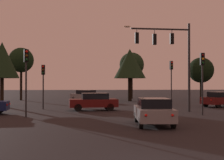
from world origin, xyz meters
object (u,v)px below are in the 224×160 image
(traffic_light_median, at_px, (43,78))
(tree_behind_sign, at_px, (21,60))
(tree_center_horizon, at_px, (132,65))
(tree_lot_edge, at_px, (2,60))
(traffic_signal_mast_arm, at_px, (170,50))
(car_nearside_lane, at_px, (153,111))
(car_crossing_right, at_px, (94,101))
(traffic_light_corner_left, at_px, (26,69))
(tree_left_far, at_px, (201,70))
(traffic_light_far_side, at_px, (171,74))
(car_far_lane, at_px, (222,99))
(car_parked_lot, at_px, (85,96))
(tree_right_cluster, at_px, (130,64))
(traffic_light_corner_right, at_px, (202,71))

(traffic_light_median, xyz_separation_m, tree_behind_sign, (-5.34, 15.90, 2.79))
(tree_center_horizon, xyz_separation_m, tree_lot_edge, (-15.76, -15.38, -0.59))
(traffic_signal_mast_arm, bearing_deg, car_nearside_lane, -111.85)
(traffic_light_median, height_order, car_crossing_right, traffic_light_median)
(traffic_signal_mast_arm, relative_size, traffic_light_corner_left, 1.55)
(tree_left_far, bearing_deg, traffic_light_far_side, -123.73)
(car_crossing_right, height_order, car_far_lane, same)
(tree_behind_sign, xyz_separation_m, tree_lot_edge, (0.64, -12.12, -0.93))
(traffic_signal_mast_arm, xyz_separation_m, car_far_lane, (6.73, 4.89, -4.37))
(car_nearside_lane, xyz_separation_m, tree_lot_edge, (-12.42, 15.04, 3.95))
(tree_left_far, bearing_deg, traffic_light_corner_left, -134.77)
(car_far_lane, relative_size, car_parked_lot, 1.05)
(car_nearside_lane, bearing_deg, traffic_signal_mast_arm, 68.15)
(car_far_lane, xyz_separation_m, car_parked_lot, (-13.78, 10.18, -0.00))
(traffic_light_far_side, distance_m, tree_right_cluster, 9.97)
(car_parked_lot, bearing_deg, tree_lot_edge, -137.29)
(traffic_light_median, relative_size, tree_left_far, 0.66)
(car_crossing_right, height_order, tree_lot_edge, tree_lot_edge)
(traffic_light_far_side, height_order, car_nearside_lane, traffic_light_far_side)
(car_parked_lot, height_order, tree_right_cluster, tree_right_cluster)
(tree_lot_edge, bearing_deg, traffic_light_corner_right, -30.30)
(tree_center_horizon, distance_m, tree_right_cluster, 6.91)
(traffic_light_median, bearing_deg, car_far_lane, 4.68)
(tree_center_horizon, bearing_deg, car_crossing_right, -107.38)
(traffic_light_median, distance_m, tree_left_far, 25.21)
(tree_behind_sign, height_order, tree_lot_edge, tree_behind_sign)
(traffic_light_far_side, distance_m, tree_behind_sign, 22.38)
(traffic_light_median, bearing_deg, car_crossing_right, -18.60)
(traffic_light_median, bearing_deg, tree_left_far, 35.37)
(tree_left_far, xyz_separation_m, tree_center_horizon, (-9.47, 4.59, 1.03))
(car_far_lane, bearing_deg, tree_center_horizon, 110.18)
(traffic_light_median, relative_size, car_crossing_right, 0.93)
(tree_left_far, bearing_deg, car_crossing_right, -134.72)
(car_nearside_lane, height_order, car_parked_lot, same)
(traffic_light_far_side, relative_size, car_parked_lot, 1.07)
(car_crossing_right, bearing_deg, traffic_light_far_side, 29.09)
(car_far_lane, height_order, tree_lot_edge, tree_lot_edge)
(traffic_signal_mast_arm, distance_m, tree_right_cluster, 15.87)
(traffic_light_corner_right, xyz_separation_m, traffic_light_median, (-12.53, 6.28, -0.37))
(traffic_signal_mast_arm, bearing_deg, car_far_lane, 36.01)
(car_crossing_right, bearing_deg, tree_left_far, 45.28)
(car_parked_lot, bearing_deg, traffic_signal_mast_arm, -64.91)
(traffic_light_median, height_order, tree_center_horizon, tree_center_horizon)
(traffic_light_corner_right, xyz_separation_m, tree_behind_sign, (-17.87, 22.18, 2.42))
(traffic_light_corner_right, relative_size, car_crossing_right, 1.06)
(traffic_light_corner_right, height_order, tree_left_far, tree_left_far)
(traffic_light_median, bearing_deg, car_parked_lot, 71.93)
(car_crossing_right, relative_size, tree_behind_sign, 0.58)
(tree_lot_edge, bearing_deg, car_crossing_right, -29.85)
(traffic_light_corner_left, xyz_separation_m, traffic_light_median, (0.28, 6.40, -0.46))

